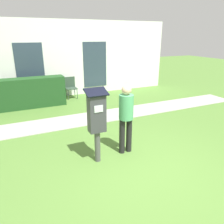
# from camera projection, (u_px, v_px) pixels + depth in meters

# --- Properties ---
(ground_plane) EXTENTS (40.00, 40.00, 0.00)m
(ground_plane) POSITION_uv_depth(u_px,v_px,m) (143.00, 171.00, 4.37)
(ground_plane) COLOR #517A33
(sidewalk) EXTENTS (12.00, 1.10, 0.02)m
(sidewalk) POSITION_uv_depth(u_px,v_px,m) (90.00, 118.00, 7.12)
(sidewalk) COLOR #A3A099
(sidewalk) RESTS_ON ground
(building_facade) EXTENTS (10.00, 0.26, 3.20)m
(building_facade) POSITION_uv_depth(u_px,v_px,m) (63.00, 59.00, 9.39)
(building_facade) COLOR white
(building_facade) RESTS_ON ground
(parking_meter) EXTENTS (0.44, 0.31, 1.59)m
(parking_meter) POSITION_uv_depth(u_px,v_px,m) (97.00, 117.00, 4.40)
(parking_meter) COLOR #4C4C4C
(parking_meter) RESTS_ON ground
(person_standing) EXTENTS (0.32, 0.32, 1.58)m
(person_standing) POSITION_uv_depth(u_px,v_px,m) (126.00, 114.00, 4.80)
(person_standing) COLOR black
(person_standing) RESTS_ON ground
(outdoor_chair_left) EXTENTS (0.44, 0.44, 0.90)m
(outdoor_chair_left) POSITION_uv_depth(u_px,v_px,m) (39.00, 90.00, 8.60)
(outdoor_chair_left) COLOR #334738
(outdoor_chair_left) RESTS_ON ground
(outdoor_chair_middle) EXTENTS (0.44, 0.44, 0.90)m
(outdoor_chair_middle) POSITION_uv_depth(u_px,v_px,m) (71.00, 86.00, 9.31)
(outdoor_chair_middle) COLOR #334738
(outdoor_chair_middle) RESTS_ON ground
(hedge_row) EXTENTS (2.90, 0.60, 1.10)m
(hedge_row) POSITION_uv_depth(u_px,v_px,m) (25.00, 93.00, 8.03)
(hedge_row) COLOR #1E471E
(hedge_row) RESTS_ON ground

